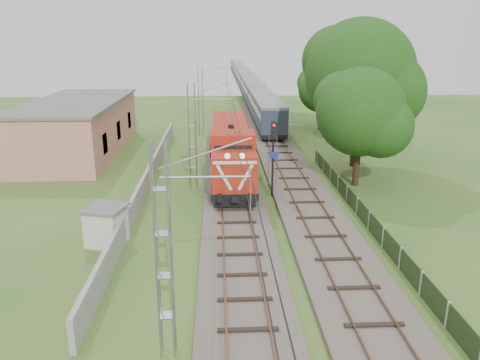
{
  "coord_description": "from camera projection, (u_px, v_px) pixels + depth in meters",
  "views": [
    {
      "loc": [
        -1.07,
        -22.8,
        11.25
      ],
      "look_at": [
        0.35,
        6.52,
        2.2
      ],
      "focal_mm": 35.0,
      "sensor_mm": 36.0,
      "label": 1
    }
  ],
  "objects": [
    {
      "name": "track_side",
      "position": [
        282.0,
        158.0,
        44.39
      ],
      "size": [
        4.2,
        80.0,
        0.45
      ],
      "color": "#6B6054",
      "rests_on": "ground"
    },
    {
      "name": "station_building",
      "position": [
        78.0,
        127.0,
        46.57
      ],
      "size": [
        8.4,
        20.4,
        5.22
      ],
      "color": "#B67362",
      "rests_on": "ground"
    },
    {
      "name": "tree_c",
      "position": [
        323.0,
        89.0,
        57.59
      ],
      "size": [
        6.16,
        5.87,
        7.98
      ],
      "color": "#352615",
      "rests_on": "ground"
    },
    {
      "name": "track_main",
      "position": [
        235.0,
        206.0,
        31.75
      ],
      "size": [
        4.2,
        70.0,
        0.45
      ],
      "color": "#6B6054",
      "rests_on": "ground"
    },
    {
      "name": "ground",
      "position": [
        239.0,
        255.0,
        25.12
      ],
      "size": [
        140.0,
        140.0,
        0.0
      ],
      "primitive_type": "plane",
      "color": "#2F5A21",
      "rests_on": "ground"
    },
    {
      "name": "tree_b",
      "position": [
        361.0,
        76.0,
        39.99
      ],
      "size": [
        9.91,
        9.44,
        12.85
      ],
      "color": "#352615",
      "rests_on": "ground"
    },
    {
      "name": "fence",
      "position": [
        369.0,
        221.0,
        28.18
      ],
      "size": [
        0.12,
        32.0,
        1.2
      ],
      "color": "black",
      "rests_on": "ground"
    },
    {
      "name": "catenary",
      "position": [
        193.0,
        136.0,
        35.25
      ],
      "size": [
        3.31,
        70.0,
        8.0
      ],
      "color": "gray",
      "rests_on": "ground"
    },
    {
      "name": "boundary_wall",
      "position": [
        148.0,
        178.0,
        36.06
      ],
      "size": [
        0.25,
        40.0,
        1.5
      ],
      "primitive_type": "cube",
      "color": "#9E9E99",
      "rests_on": "ground"
    },
    {
      "name": "locomotive",
      "position": [
        231.0,
        148.0,
        38.85
      ],
      "size": [
        3.17,
        18.1,
        4.6
      ],
      "color": "black",
      "rests_on": "ground"
    },
    {
      "name": "signal_post",
      "position": [
        273.0,
        145.0,
        33.11
      ],
      "size": [
        0.62,
        0.48,
        5.6
      ],
      "color": "black",
      "rests_on": "ground"
    },
    {
      "name": "coach_rake",
      "position": [
        245.0,
        78.0,
        102.24
      ],
      "size": [
        2.96,
        110.54,
        3.42
      ],
      "color": "black",
      "rests_on": "ground"
    },
    {
      "name": "tree_a",
      "position": [
        362.0,
        113.0,
        35.21
      ],
      "size": [
        7.06,
        6.72,
        9.15
      ],
      "color": "#352615",
      "rests_on": "ground"
    },
    {
      "name": "tree_d",
      "position": [
        327.0,
        89.0,
        59.14
      ],
      "size": [
        5.95,
        5.66,
        7.71
      ],
      "color": "#352615",
      "rests_on": "ground"
    },
    {
      "name": "relay_hut",
      "position": [
        106.0,
        225.0,
        26.16
      ],
      "size": [
        2.62,
        2.62,
        2.21
      ],
      "color": "beige",
      "rests_on": "ground"
    }
  ]
}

